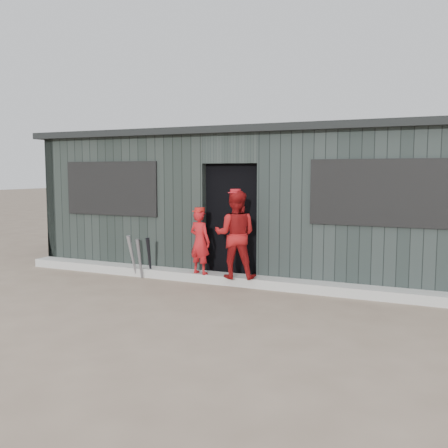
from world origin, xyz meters
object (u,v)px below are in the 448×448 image
at_px(player_red_left, 200,242).
at_px(player_grey_back, 271,244).
at_px(bat_right, 149,257).
at_px(bat_mid, 140,259).
at_px(player_red_right, 235,235).
at_px(dugout, 260,201).
at_px(bat_left, 132,256).

bearing_deg(player_red_left, player_grey_back, -134.56).
bearing_deg(bat_right, bat_mid, -138.44).
xyz_separation_m(player_red_right, dugout, (-0.27, 1.86, 0.43)).
bearing_deg(bat_left, player_grey_back, 18.72).
bearing_deg(player_red_left, dugout, -88.83).
bearing_deg(dugout, player_grey_back, -61.37).
height_order(player_grey_back, dugout, dugout).
xyz_separation_m(player_red_left, player_grey_back, (1.03, 0.64, -0.07)).
distance_m(player_red_left, player_grey_back, 1.22).
distance_m(bat_mid, bat_right, 0.17).
relative_size(player_red_left, player_red_right, 0.77).
bearing_deg(bat_left, player_red_right, 2.33).
xyz_separation_m(bat_mid, player_red_left, (1.10, 0.15, 0.34)).
bearing_deg(player_red_right, bat_left, -12.28).
bearing_deg(bat_mid, bat_left, 176.70).
bearing_deg(bat_left, dugout, 49.39).
bearing_deg(bat_mid, dugout, 52.33).
relative_size(bat_left, bat_mid, 1.11).
relative_size(bat_mid, dugout, 0.08).
relative_size(player_red_right, dugout, 0.17).
height_order(bat_mid, player_red_left, player_red_left).
height_order(bat_left, player_red_right, player_red_right).
relative_size(bat_right, player_grey_back, 0.59).
xyz_separation_m(bat_mid, player_red_right, (1.77, 0.09, 0.50)).
distance_m(bat_right, player_red_right, 1.72).
height_order(bat_mid, player_grey_back, player_grey_back).
relative_size(player_red_left, player_grey_back, 0.87).
height_order(bat_left, bat_right, bat_left).
xyz_separation_m(bat_right, player_red_left, (0.98, 0.03, 0.33)).
height_order(player_red_right, player_grey_back, player_red_right).
bearing_deg(bat_right, player_red_right, -0.88).
bearing_deg(player_grey_back, dugout, -51.73).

